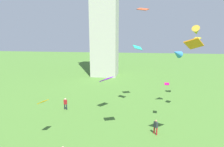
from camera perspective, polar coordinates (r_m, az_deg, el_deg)
person_2 at (r=27.75m, az=-14.36°, el=-8.98°), size 0.51×0.40×1.73m
person_5 at (r=21.14m, az=13.50°, el=-15.70°), size 0.48×0.50×1.69m
kite_flying_0 at (r=29.71m, az=8.00°, el=8.05°), size 1.57×1.53×0.86m
kite_flying_1 at (r=31.83m, az=24.81°, el=11.89°), size 1.85×2.30×1.86m
kite_flying_2 at (r=25.59m, az=-1.76°, el=-1.79°), size 1.90×2.06×0.72m
kite_flying_3 at (r=16.92m, az=24.23°, el=8.47°), size 1.88×1.81×1.08m
kite_flying_4 at (r=23.70m, az=16.77°, el=-3.12°), size 0.65×0.88×0.16m
kite_flying_5 at (r=24.78m, az=9.62°, el=19.23°), size 1.63×1.41×0.57m
kite_flying_6 at (r=25.80m, az=25.23°, el=9.97°), size 1.12×1.22×0.31m
kite_flying_7 at (r=20.08m, az=-20.76°, el=-8.24°), size 0.79×1.06×0.49m
kite_flying_9 at (r=27.46m, az=19.62°, el=6.02°), size 1.94×1.91×1.46m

